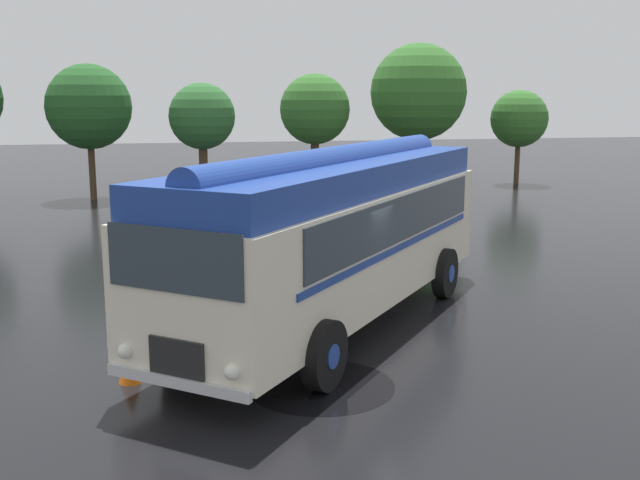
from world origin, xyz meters
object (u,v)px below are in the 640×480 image
car_near_left (196,198)px  car_mid_left (263,194)px  traffic_cone (130,365)px  vintage_bus (336,229)px

car_near_left → car_mid_left: bearing=15.3°
car_mid_left → traffic_cone: 16.44m
vintage_bus → car_mid_left: (0.41, 13.56, -1.05)m
car_mid_left → car_near_left: bearing=-164.7°
car_near_left → traffic_cone: (-1.75, -15.18, -0.57)m
vintage_bus → traffic_cone: size_ratio=17.07×
car_near_left → traffic_cone: 15.29m
car_near_left → car_mid_left: 2.60m
vintage_bus → car_near_left: vintage_bus is taller
vintage_bus → traffic_cone: (-3.84, -2.30, -1.62)m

